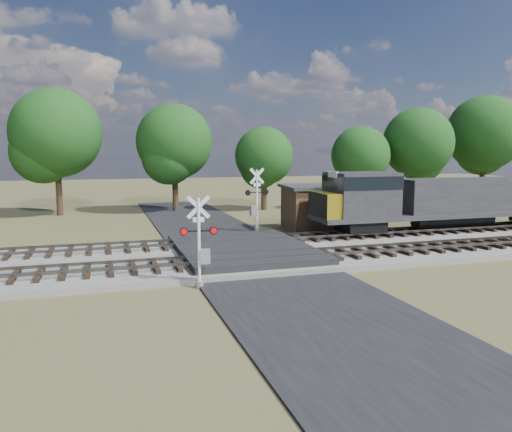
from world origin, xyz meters
name	(u,v)px	position (x,y,z in m)	size (l,w,h in m)	color
ground	(246,259)	(0.00, 0.00, 0.00)	(160.00, 160.00, 0.00)	#4E4D29
ballast_bed	(403,244)	(10.00, 0.50, 0.15)	(140.00, 10.00, 0.30)	gray
road	(246,258)	(0.00, 0.00, 0.04)	(7.00, 60.00, 0.08)	black
crossing_panel	(244,251)	(0.00, 0.50, 0.32)	(7.00, 9.00, 0.62)	#262628
track_near	(315,255)	(3.12, -2.00, 0.41)	(140.00, 2.60, 0.33)	black
track_far	(282,239)	(3.12, 3.00, 0.41)	(140.00, 2.60, 0.33)	black
crossing_signal_near	(201,250)	(-3.39, -4.91, 1.63)	(1.58, 0.35, 3.92)	silver
crossing_signal_far	(256,205)	(3.13, 8.31, 1.89)	(1.82, 0.50, 4.55)	silver
equipment_shed	(317,208)	(7.54, 7.55, 1.66)	(5.35, 5.35, 3.29)	#4B3420
treeline	(254,139)	(6.71, 20.56, 6.80)	(82.87, 11.49, 11.78)	black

